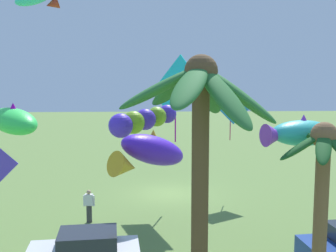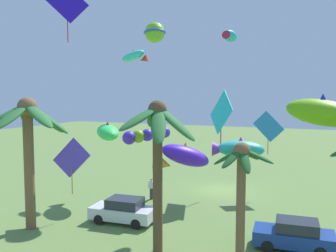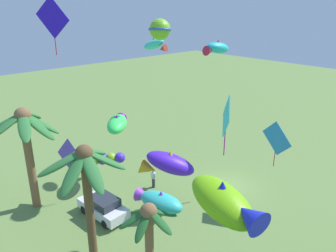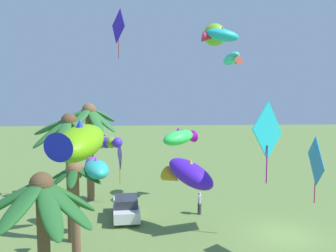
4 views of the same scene
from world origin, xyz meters
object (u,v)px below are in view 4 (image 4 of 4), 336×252
Objects in this scene: kite_diamond_4 at (120,154)px; kite_fish_10 at (180,137)px; palm_tree_1 at (75,193)px; kite_fish_6 at (220,35)px; kite_ball_11 at (215,35)px; parked_car_0 at (126,208)px; spectator_0 at (199,203)px; kite_fish_5 at (96,168)px; kite_diamond_8 at (316,162)px; kite_diamond_1 at (118,26)px; kite_tube_9 at (105,143)px; kite_fish_2 at (188,174)px; palm_tree_3 at (42,215)px; kite_fish_0 at (78,142)px; kite_fish_7 at (232,59)px; kite_diamond_3 at (268,132)px; palm_tree_0 at (89,126)px; palm_tree_2 at (70,144)px.

kite_diamond_4 is 4.75m from kite_fish_10.
palm_tree_1 is 2.74× the size of kite_fish_6.
parked_car_0 is at bearing 96.85° from kite_ball_11.
spectator_0 reaches higher than parked_car_0.
kite_fish_5 is 10.83m from kite_diamond_8.
kite_diamond_1 reaches higher than palm_tree_1.
kite_tube_9 is (-2.07, 1.10, 4.79)m from parked_car_0.
spectator_0 is 0.75× the size of kite_tube_9.
kite_diamond_8 is at bearing -129.24° from kite_fish_2.
palm_tree_3 is (-5.81, -0.04, 0.98)m from palm_tree_1.
parked_car_0 is 2.54× the size of spectator_0.
kite_fish_0 is 1.16× the size of kite_diamond_8.
kite_fish_2 is 2.02× the size of kite_fish_6.
kite_tube_9 is (-5.50, 8.93, -5.38)m from kite_fish_7.
kite_fish_0 is at bearing 127.90° from kite_diamond_3.
palm_tree_0 reaches higher than spectator_0.
palm_tree_2 is at bearing 116.07° from kite_ball_11.
palm_tree_0 is 1.95× the size of kite_fish_0.
kite_fish_0 is (-11.74, 6.17, 6.18)m from spectator_0.
parked_car_0 is 1.11× the size of kite_diamond_1.
kite_fish_0 reaches higher than palm_tree_3.
kite_diamond_8 reaches higher than spectator_0.
kite_fish_5 reaches higher than spectator_0.
kite_fish_5 is (-10.54, 0.40, -8.14)m from kite_diamond_1.
kite_fish_7 reaches higher than kite_fish_2.
kite_ball_11 is (4.47, 2.40, 6.01)m from kite_diamond_3.
kite_fish_0 is 10.73m from kite_fish_2.
palm_tree_0 is 2.09× the size of kite_diamond_1.
kite_diamond_4 reaches higher than parked_car_0.
kite_fish_6 is 11.06m from kite_fish_10.
kite_diamond_8 is (-4.80, -5.88, 1.70)m from kite_fish_2.
kite_fish_5 is at bearing 141.84° from spectator_0.
parked_car_0 is at bearing 66.02° from kite_diamond_3.
palm_tree_1 is at bearing -165.90° from palm_tree_2.
kite_fish_0 reaches higher than kite_fish_10.
parked_car_0 is (13.36, -1.90, -4.21)m from palm_tree_3.
kite_fish_2 is (5.25, -5.90, -0.38)m from palm_tree_1.
kite_fish_5 is (-7.74, 6.08, 4.28)m from spectator_0.
kite_fish_2 is at bearing -179.94° from kite_fish_10.
palm_tree_3 is 1.94× the size of kite_fish_10.
kite_diamond_1 reaches higher than parked_car_0.
spectator_0 is 0.44× the size of kite_diamond_1.
parked_car_0 is at bearing -169.23° from kite_diamond_4.
kite_fish_0 is at bearing -172.91° from palm_tree_0.
palm_tree_0 is at bearing 9.96° from kite_fish_5.
palm_tree_2 is at bearing 6.01° from palm_tree_3.
kite_diamond_4 is 10.53m from kite_fish_5.
palm_tree_3 is 1.33× the size of kite_diamond_3.
kite_diamond_1 is 1.56× the size of kite_ball_11.
kite_fish_0 is 4.43m from kite_fish_5.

